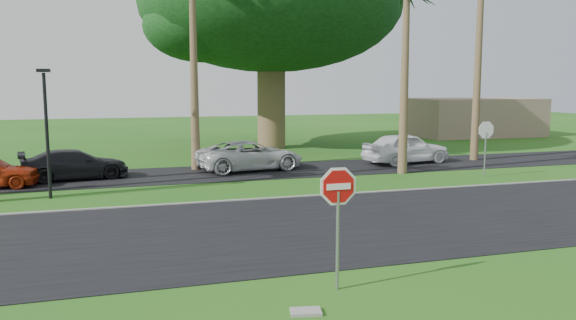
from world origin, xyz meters
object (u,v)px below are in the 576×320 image
(stop_sign_near, at_px, (338,203))
(car_pickup, at_px, (406,148))
(car_dark, at_px, (75,165))
(car_minivan, at_px, (250,156))
(stop_sign_far, at_px, (486,137))

(stop_sign_near, distance_m, car_pickup, 18.99)
(car_dark, relative_size, car_pickup, 0.96)
(car_dark, distance_m, car_minivan, 7.88)
(stop_sign_far, bearing_deg, car_minivan, -27.34)
(car_dark, bearing_deg, stop_sign_far, -113.75)
(stop_sign_near, bearing_deg, car_pickup, 57.16)
(stop_sign_near, xyz_separation_m, car_pickup, (10.28, 15.93, -0.98))
(car_minivan, bearing_deg, stop_sign_near, 164.00)
(stop_sign_near, relative_size, car_pickup, 0.56)
(car_dark, bearing_deg, stop_sign_near, -168.18)
(car_pickup, bearing_deg, stop_sign_far, -174.41)
(stop_sign_near, height_order, car_dark, stop_sign_near)
(stop_sign_near, relative_size, car_minivan, 0.52)
(stop_sign_near, distance_m, stop_sign_far, 15.91)
(stop_sign_far, bearing_deg, stop_sign_near, 43.73)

